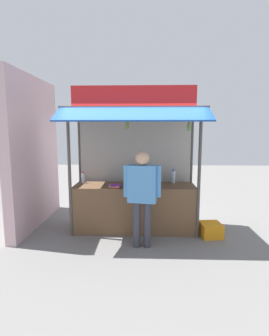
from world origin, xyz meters
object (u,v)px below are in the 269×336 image
at_px(water_bottle_center, 83,178).
at_px(water_bottle_left, 153,178).
at_px(water_bottle_front_left, 173,177).
at_px(magazine_stack_back_left, 131,186).
at_px(banana_bunch_inner_left, 189,127).
at_px(water_bottle_front_right, 144,178).
at_px(vendor_person, 142,190).
at_px(plastic_crate, 211,230).
at_px(magazine_stack_right, 115,186).
at_px(banana_bunch_rightmost, 127,125).

bearing_deg(water_bottle_center, water_bottle_left, -3.87).
xyz_separation_m(water_bottle_front_left, water_bottle_center, (-1.90, -0.10, -0.02)).
height_order(magazine_stack_back_left, banana_bunch_inner_left, banana_bunch_inner_left).
distance_m(water_bottle_left, magazine_stack_back_left, 0.55).
xyz_separation_m(water_bottle_front_right, water_bottle_left, (0.17, -0.03, 0.01)).
xyz_separation_m(water_bottle_center, vendor_person, (1.24, -0.97, -0.03)).
bearing_deg(banana_bunch_inner_left, plastic_crate, 15.95).
height_order(water_bottle_front_left, magazine_stack_right, water_bottle_front_left).
distance_m(banana_bunch_inner_left, plastic_crate, 2.03).
bearing_deg(vendor_person, water_bottle_front_left, -111.70).
height_order(water_bottle_front_right, plastic_crate, water_bottle_front_right).
bearing_deg(banana_bunch_rightmost, magazine_stack_right, 134.09).
bearing_deg(water_bottle_center, vendor_person, -37.82).
relative_size(magazine_stack_back_left, banana_bunch_inner_left, 0.97).
distance_m(water_bottle_front_left, magazine_stack_back_left, 1.01).
height_order(water_bottle_front_right, water_bottle_left, water_bottle_left).
distance_m(vendor_person, plastic_crate, 1.67).
bearing_deg(vendor_person, water_bottle_center, -28.02).
height_order(magazine_stack_back_left, banana_bunch_rightmost, banana_bunch_rightmost).
relative_size(water_bottle_center, plastic_crate, 0.62).
bearing_deg(water_bottle_front_left, water_bottle_center, -177.08).
xyz_separation_m(water_bottle_front_left, vendor_person, (-0.65, -1.06, -0.05)).
bearing_deg(banana_bunch_rightmost, water_bottle_front_left, 37.93).
xyz_separation_m(water_bottle_front_right, banana_bunch_rightmost, (-0.31, -0.55, 1.06)).
bearing_deg(magazine_stack_right, magazine_stack_back_left, -11.14).
relative_size(banana_bunch_rightmost, vendor_person, 0.16).
distance_m(water_bottle_center, vendor_person, 1.58).
relative_size(water_bottle_center, banana_bunch_rightmost, 0.87).
xyz_separation_m(water_bottle_front_right, water_bottle_center, (-1.29, 0.07, -0.02)).
xyz_separation_m(water_bottle_front_right, vendor_person, (-0.04, -0.90, -0.05)).
distance_m(water_bottle_front_right, banana_bunch_inner_left, 1.40).
height_order(water_bottle_center, magazine_stack_back_left, water_bottle_center).
bearing_deg(vendor_person, banana_bunch_inner_left, -147.54).
bearing_deg(plastic_crate, banana_bunch_inner_left, -164.05).
distance_m(magazine_stack_back_left, banana_bunch_rightmost, 1.18).
xyz_separation_m(magazine_stack_back_left, vendor_person, (0.22, -0.56, 0.05)).
distance_m(banana_bunch_inner_left, vendor_person, 1.39).
xyz_separation_m(water_bottle_front_left, banana_bunch_rightmost, (-0.92, -0.72, 1.06)).
relative_size(water_bottle_center, magazine_stack_right, 0.87).
bearing_deg(vendor_person, water_bottle_front_right, -82.82).
height_order(water_bottle_center, magazine_stack_right, water_bottle_center).
height_order(water_bottle_front_left, water_bottle_left, water_bottle_left).
relative_size(vendor_person, plastic_crate, 4.44).
xyz_separation_m(banana_bunch_rightmost, vendor_person, (0.27, -0.34, -1.11)).
height_order(water_bottle_left, vendor_person, vendor_person).
relative_size(water_bottle_front_right, banana_bunch_inner_left, 0.93).
distance_m(water_bottle_front_right, water_bottle_center, 1.29).
height_order(water_bottle_left, banana_bunch_inner_left, banana_bunch_inner_left).
distance_m(water_bottle_left, plastic_crate, 1.51).
height_order(water_bottle_left, magazine_stack_back_left, water_bottle_left).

